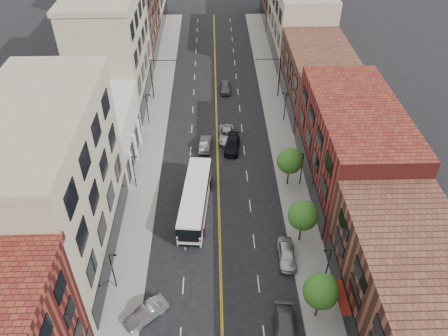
{
  "coord_description": "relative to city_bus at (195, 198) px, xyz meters",
  "views": [
    {
      "loc": [
        -0.46,
        -20.42,
        38.57
      ],
      "look_at": [
        0.7,
        21.57,
        5.0
      ],
      "focal_mm": 35.0,
      "sensor_mm": 36.0,
      "label": 1
    }
  ],
  "objects": [
    {
      "name": "lamp_l_2",
      "position": [
        -8.03,
        4.51,
        1.03
      ],
      "size": [
        0.81,
        0.55,
        5.05
      ],
      "color": "black",
      "rests_on": "sidewalk_left"
    },
    {
      "name": "car_lane_b",
      "position": [
        4.43,
        15.61,
        -1.21
      ],
      "size": [
        2.5,
        5.3,
        1.47
      ],
      "primitive_type": "imported",
      "rotation": [
        0.0,
        0.0,
        -0.01
      ],
      "color": "#B0B3B8",
      "rests_on": "ground"
    },
    {
      "name": "car_lane_behind",
      "position": [
        1.13,
        13.24,
        -1.19
      ],
      "size": [
        1.86,
        4.63,
        1.5
      ],
      "primitive_type": "imported",
      "rotation": [
        0.0,
        0.0,
        3.08
      ],
      "color": "#4D4D52",
      "rests_on": "ground"
    },
    {
      "name": "bldg_l_white",
      "position": [
        -14.07,
        11.51,
        2.06
      ],
      "size": [
        10.0,
        14.0,
        8.0
      ],
      "primitive_type": "cube",
      "color": "silver",
      "rests_on": "ground"
    },
    {
      "name": "bldg_r_mid",
      "position": [
        19.93,
        4.51,
        4.06
      ],
      "size": [
        10.0,
        22.0,
        12.0
      ],
      "primitive_type": "cube",
      "color": "maroon",
      "rests_on": "ground"
    },
    {
      "name": "bldg_l_far_b",
      "position": [
        -14.07,
        48.51,
        5.56
      ],
      "size": [
        10.0,
        20.0,
        15.0
      ],
      "primitive_type": "cube",
      "color": "brown",
      "rests_on": "ground"
    },
    {
      "name": "tree_r_2",
      "position": [
        12.31,
        -5.42,
        2.19
      ],
      "size": [
        3.4,
        3.4,
        5.59
      ],
      "color": "black",
      "rests_on": "sidewalk_right"
    },
    {
      "name": "bldg_r_near",
      "position": [
        19.93,
        -19.49,
        3.06
      ],
      "size": [
        10.0,
        26.0,
        10.0
      ],
      "primitive_type": "cube",
      "color": "brown",
      "rests_on": "ground"
    },
    {
      "name": "signal_mast_right",
      "position": [
        13.19,
        28.51,
        2.71
      ],
      "size": [
        4.49,
        0.18,
        7.2
      ],
      "color": "black",
      "rests_on": "sidewalk_right"
    },
    {
      "name": "bldg_l_far_a",
      "position": [
        -14.07,
        28.51,
        7.06
      ],
      "size": [
        10.0,
        20.0,
        18.0
      ],
      "primitive_type": "cube",
      "color": "tan",
      "rests_on": "ground"
    },
    {
      "name": "tree_r_1",
      "position": [
        12.31,
        -15.42,
        2.19
      ],
      "size": [
        3.4,
        3.4,
        5.59
      ],
      "color": "black",
      "rests_on": "sidewalk_right"
    },
    {
      "name": "lamp_l_3",
      "position": [
        -8.03,
        20.51,
        1.03
      ],
      "size": [
        0.81,
        0.55,
        5.05
      ],
      "color": "black",
      "rests_on": "sidewalk_left"
    },
    {
      "name": "car_parked_mid",
      "position": [
        8.91,
        -17.37,
        -1.16
      ],
      "size": [
        2.57,
        5.55,
        1.57
      ],
      "primitive_type": "imported",
      "rotation": [
        0.0,
        0.0,
        -0.07
      ],
      "color": "#4A4A4F",
      "rests_on": "ground"
    },
    {
      "name": "sidewalk_right",
      "position": [
        12.93,
        15.51,
        -1.87
      ],
      "size": [
        4.0,
        110.0,
        0.15
      ],
      "primitive_type": "cube",
      "color": "gray",
      "rests_on": "ground"
    },
    {
      "name": "bldg_r_far_b",
      "position": [
        19.93,
        46.51,
        5.06
      ],
      "size": [
        10.0,
        22.0,
        14.0
      ],
      "primitive_type": "cube",
      "color": "tan",
      "rests_on": "ground"
    },
    {
      "name": "lamp_r_3",
      "position": [
        13.88,
        20.51,
        1.03
      ],
      "size": [
        0.81,
        0.55,
        5.05
      ],
      "color": "black",
      "rests_on": "sidewalk_right"
    },
    {
      "name": "car_angle_b",
      "position": [
        -4.47,
        -15.16,
        -1.21
      ],
      "size": [
        4.39,
        4.09,
        1.47
      ],
      "primitive_type": "imported",
      "rotation": [
        0.0,
        0.0,
        -0.86
      ],
      "color": "#ADAFB5",
      "rests_on": "ground"
    },
    {
      "name": "bldg_r_far_a",
      "position": [
        19.93,
        25.51,
        3.06
      ],
      "size": [
        10.0,
        20.0,
        10.0
      ],
      "primitive_type": "cube",
      "color": "brown",
      "rests_on": "ground"
    },
    {
      "name": "signal_mast_left",
      "position": [
        -7.34,
        28.51,
        2.71
      ],
      "size": [
        4.49,
        0.18,
        7.2
      ],
      "color": "black",
      "rests_on": "sidewalk_left"
    },
    {
      "name": "sidewalk_left",
      "position": [
        -7.07,
        15.51,
        -1.87
      ],
      "size": [
        4.0,
        110.0,
        0.15
      ],
      "primitive_type": "cube",
      "color": "gray",
      "rests_on": "ground"
    },
    {
      "name": "car_lane_c",
      "position": [
        4.65,
        30.74,
        -1.16
      ],
      "size": [
        1.92,
        4.63,
        1.57
      ],
      "primitive_type": "imported",
      "rotation": [
        0.0,
        0.0,
        -0.02
      ],
      "color": "#545359",
      "rests_on": "ground"
    },
    {
      "name": "car_parked_far",
      "position": [
        10.33,
        -8.25,
        -1.13
      ],
      "size": [
        2.07,
        4.84,
        1.63
      ],
      "primitive_type": "imported",
      "rotation": [
        0.0,
        0.0,
        -0.03
      ],
      "color": "silver",
      "rests_on": "ground"
    },
    {
      "name": "bldg_l_tanoffice",
      "position": [
        -14.07,
        -6.49,
        7.06
      ],
      "size": [
        10.0,
        22.0,
        18.0
      ],
      "primitive_type": "cube",
      "color": "tan",
      "rests_on": "ground"
    },
    {
      "name": "city_bus",
      "position": [
        0.0,
        0.0,
        0.0
      ],
      "size": [
        4.04,
        13.18,
        3.34
      ],
      "rotation": [
        0.0,
        0.0,
        -0.09
      ],
      "color": "white",
      "rests_on": "ground"
    },
    {
      "name": "lamp_r_1",
      "position": [
        13.88,
        -11.49,
        1.03
      ],
      "size": [
        0.81,
        0.55,
        5.05
      ],
      "color": "black",
      "rests_on": "sidewalk_right"
    },
    {
      "name": "tree_r_3",
      "position": [
        12.31,
        4.58,
        2.19
      ],
      "size": [
        3.4,
        3.4,
        5.59
      ],
      "color": "black",
      "rests_on": "sidewalk_right"
    },
    {
      "name": "lamp_l_1",
      "position": [
        -8.03,
        -11.49,
        1.03
      ],
      "size": [
        0.81,
        0.55,
        5.05
      ],
      "color": "black",
      "rests_on": "sidewalk_left"
    },
    {
      "name": "lamp_r_2",
      "position": [
        13.88,
        4.51,
        1.03
      ],
      "size": [
        0.81,
        0.55,
        5.05
      ],
      "color": "black",
      "rests_on": "sidewalk_right"
    },
    {
      "name": "car_lane_a",
      "position": [
        5.14,
        12.85,
        -1.18
      ],
      "size": [
        2.81,
        5.45,
        1.51
      ],
      "primitive_type": "imported",
      "rotation": [
        0.0,
        0.0,
        -0.14
      ],
      "color": "black",
      "rests_on": "ground"
    }
  ]
}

